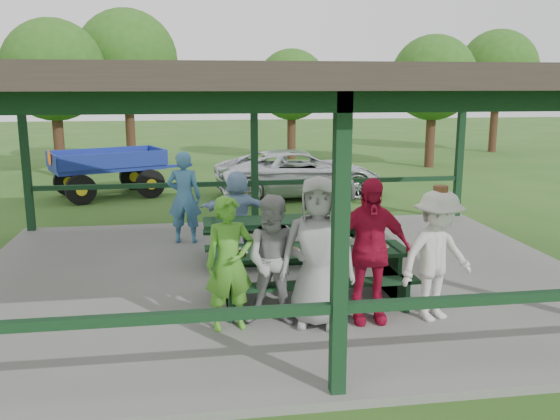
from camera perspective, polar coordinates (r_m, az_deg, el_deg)
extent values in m
plane|color=#285319|center=(9.78, 0.04, -6.81)|extent=(90.00, 90.00, 0.00)
cube|color=slate|center=(9.76, 0.04, -6.53)|extent=(10.00, 8.00, 0.10)
cube|color=black|center=(5.74, 5.79, -3.76)|extent=(0.15, 0.15, 3.00)
cube|color=black|center=(13.48, -23.28, 4.42)|extent=(0.15, 0.15, 3.00)
cube|color=black|center=(13.11, -2.48, 5.20)|extent=(0.15, 0.15, 3.00)
cube|color=black|center=(14.44, 16.91, 5.32)|extent=(0.15, 0.15, 3.00)
cube|color=black|center=(5.85, -18.16, -10.22)|extent=(4.65, 0.10, 0.10)
cube|color=black|center=(13.16, -12.91, 2.29)|extent=(4.65, 0.10, 0.10)
cube|color=black|center=(13.66, 7.61, 2.84)|extent=(4.65, 0.10, 0.10)
cube|color=black|center=(5.53, 6.10, 10.34)|extent=(9.80, 0.15, 0.20)
cube|color=black|center=(13.02, -2.54, 11.33)|extent=(9.80, 0.15, 0.20)
cube|color=#2D2521|center=(9.25, 0.04, 12.42)|extent=(10.60, 8.60, 0.24)
cube|color=black|center=(8.45, 3.08, -4.04)|extent=(2.75, 0.75, 0.06)
cube|color=black|center=(8.02, 3.86, -7.15)|extent=(2.75, 0.28, 0.05)
cube|color=black|center=(9.05, 2.34, -4.88)|extent=(2.75, 0.28, 0.05)
cube|color=black|center=(8.40, -5.01, -6.63)|extent=(0.06, 0.70, 0.75)
cube|color=black|center=(8.86, 10.68, -5.80)|extent=(0.06, 0.70, 0.75)
cube|color=black|center=(8.45, -4.99, -7.60)|extent=(0.06, 1.39, 0.45)
cube|color=black|center=(8.91, 10.64, -6.72)|extent=(0.06, 1.39, 0.45)
cube|color=black|center=(10.34, 0.46, -1.03)|extent=(2.82, 0.75, 0.06)
cube|color=black|center=(9.88, 0.96, -3.42)|extent=(2.82, 0.28, 0.05)
cube|color=black|center=(10.94, -0.01, -1.89)|extent=(2.82, 0.28, 0.05)
cube|color=black|center=(10.31, -6.33, -3.12)|extent=(0.06, 0.70, 0.75)
cube|color=black|center=(10.68, 6.99, -2.60)|extent=(0.06, 0.70, 0.75)
cube|color=black|center=(10.35, -6.31, -3.93)|extent=(0.06, 1.39, 0.45)
cube|color=black|center=(10.72, 6.97, -3.38)|extent=(0.06, 1.39, 0.45)
cylinder|color=white|center=(8.30, -3.87, -4.09)|extent=(0.22, 0.22, 0.01)
torus|color=#986435|center=(8.27, -4.14, -4.00)|extent=(0.10, 0.10, 0.03)
torus|color=#986435|center=(8.28, -3.59, -3.98)|extent=(0.10, 0.10, 0.03)
torus|color=#986435|center=(8.33, -3.90, -3.86)|extent=(0.10, 0.10, 0.03)
cylinder|color=white|center=(8.39, 1.19, -3.89)|extent=(0.22, 0.22, 0.01)
torus|color=#986435|center=(8.36, 0.94, -3.80)|extent=(0.10, 0.10, 0.03)
torus|color=#986435|center=(8.37, 1.48, -3.77)|extent=(0.10, 0.10, 0.03)
torus|color=#986435|center=(8.42, 1.13, -3.66)|extent=(0.10, 0.10, 0.03)
cylinder|color=white|center=(8.53, 5.89, -3.68)|extent=(0.22, 0.22, 0.01)
torus|color=#986435|center=(8.50, 5.66, -3.58)|extent=(0.10, 0.10, 0.03)
torus|color=#986435|center=(8.52, 6.18, -3.56)|extent=(0.10, 0.10, 0.03)
torus|color=#986435|center=(8.57, 5.81, -3.45)|extent=(0.10, 0.10, 0.03)
cylinder|color=white|center=(8.70, 9.73, -3.48)|extent=(0.22, 0.22, 0.01)
torus|color=#986435|center=(8.66, 9.52, -3.39)|extent=(0.10, 0.10, 0.03)
torus|color=#986435|center=(8.69, 10.02, -3.36)|extent=(0.10, 0.10, 0.03)
torus|color=#986435|center=(8.74, 9.64, -3.26)|extent=(0.10, 0.10, 0.03)
cylinder|color=#381E0F|center=(8.11, -3.85, -4.15)|extent=(0.06, 0.06, 0.10)
cylinder|color=#381E0F|center=(8.12, -3.49, -4.13)|extent=(0.06, 0.06, 0.10)
cylinder|color=#381E0F|center=(8.14, -1.55, -4.06)|extent=(0.06, 0.06, 0.10)
cylinder|color=#381E0F|center=(8.15, -1.45, -4.06)|extent=(0.06, 0.06, 0.10)
cylinder|color=#381E0F|center=(8.32, 5.17, -3.76)|extent=(0.06, 0.06, 0.10)
cone|color=white|center=(8.47, -4.50, -3.45)|extent=(0.09, 0.09, 0.10)
cone|color=white|center=(8.74, 6.32, -3.01)|extent=(0.09, 0.09, 0.10)
cone|color=white|center=(8.76, 6.98, -2.98)|extent=(0.09, 0.09, 0.10)
cone|color=white|center=(8.77, 7.16, -2.97)|extent=(0.09, 0.09, 0.10)
cone|color=white|center=(8.82, 8.18, -2.92)|extent=(0.09, 0.09, 0.10)
imported|color=#4B9828|center=(7.46, -4.91, -5.16)|extent=(0.69, 0.51, 1.71)
imported|color=#939395|center=(7.56, -0.38, -4.93)|extent=(0.95, 0.81, 1.70)
imported|color=gray|center=(7.53, 3.67, -4.07)|extent=(1.08, 0.85, 1.94)
imported|color=#AB1031|center=(7.73, 8.51, -3.90)|extent=(1.13, 0.50, 1.91)
imported|color=silver|center=(8.00, 14.86, -4.27)|extent=(1.27, 0.97, 1.74)
cylinder|color=brown|center=(7.81, 15.17, 1.44)|extent=(0.41, 0.41, 0.02)
cylinder|color=brown|center=(7.80, 15.20, 1.87)|extent=(0.24, 0.24, 0.11)
imported|color=#8DB2DA|center=(11.01, -4.12, -0.06)|extent=(1.45, 0.60, 1.52)
imported|color=teal|center=(11.66, -9.20, 1.22)|extent=(0.72, 0.53, 1.80)
imported|color=gray|center=(11.42, 5.63, 0.90)|extent=(1.01, 0.91, 1.73)
imported|color=silver|center=(16.99, 1.85, 3.58)|extent=(4.95, 2.63, 1.32)
cube|color=navy|center=(17.53, -16.24, 3.99)|extent=(3.32, 2.51, 0.13)
cube|color=navy|center=(16.78, -15.63, 4.60)|extent=(2.78, 1.19, 0.43)
cube|color=navy|center=(18.21, -16.90, 5.08)|extent=(2.78, 1.19, 0.43)
cube|color=navy|center=(17.18, -21.10, 4.40)|extent=(0.63, 1.40, 0.43)
cube|color=navy|center=(17.92, -11.68, 5.24)|extent=(0.63, 1.40, 0.43)
cylinder|color=black|center=(16.61, -18.62, 1.85)|extent=(0.82, 0.48, 0.81)
cylinder|color=yellow|center=(16.61, -18.62, 1.85)|extent=(0.36, 0.33, 0.30)
cylinder|color=black|center=(18.15, -19.73, 2.59)|extent=(0.82, 0.48, 0.81)
cylinder|color=yellow|center=(18.15, -19.73, 2.59)|extent=(0.36, 0.33, 0.30)
cylinder|color=black|center=(17.10, -12.36, 2.49)|extent=(0.82, 0.48, 0.81)
cylinder|color=yellow|center=(17.10, -12.36, 2.49)|extent=(0.36, 0.33, 0.30)
cylinder|color=black|center=(18.61, -13.95, 3.16)|extent=(0.82, 0.48, 0.81)
cylinder|color=yellow|center=(18.61, -13.95, 3.16)|extent=(0.36, 0.33, 0.30)
cube|color=navy|center=(18.15, -10.05, 4.21)|extent=(1.02, 0.48, 0.09)
cone|color=#F2590C|center=(17.16, -21.30, 4.74)|extent=(0.18, 0.40, 0.43)
cylinder|color=#361F15|center=(21.91, -20.52, 6.49)|extent=(0.36, 0.36, 2.66)
sphere|color=#265316|center=(21.84, -20.97, 12.48)|extent=(3.41, 3.41, 3.41)
cylinder|color=#361F15|center=(23.87, -14.21, 7.65)|extent=(0.36, 0.36, 2.98)
sphere|color=#265316|center=(23.83, -14.54, 13.79)|extent=(3.81, 3.81, 3.81)
cylinder|color=#361F15|center=(25.49, 1.11, 7.52)|extent=(0.36, 0.36, 2.31)
sphere|color=#265316|center=(25.41, 1.13, 11.98)|extent=(2.95, 2.95, 2.95)
cylinder|color=#361F15|center=(23.67, 14.27, 7.03)|extent=(0.36, 0.36, 2.50)
sphere|color=#265316|center=(23.59, 14.54, 12.23)|extent=(3.19, 3.19, 3.19)
cylinder|color=#361F15|center=(29.96, 19.89, 7.98)|extent=(0.36, 0.36, 2.82)
sphere|color=#265316|center=(29.92, 20.23, 12.61)|extent=(3.61, 3.61, 3.61)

